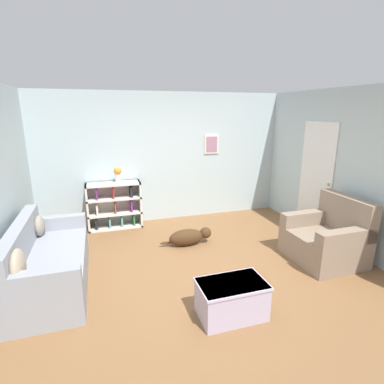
% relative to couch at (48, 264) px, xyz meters
% --- Properties ---
extents(ground_plane, '(14.00, 14.00, 0.00)m').
position_rel_couch_xyz_m(ground_plane, '(2.03, -0.13, -0.33)').
color(ground_plane, brown).
extents(wall_back, '(5.60, 0.13, 2.60)m').
position_rel_couch_xyz_m(wall_back, '(2.04, 2.12, 0.97)').
color(wall_back, silver).
rests_on(wall_back, ground_plane).
extents(wall_right, '(0.16, 5.00, 2.60)m').
position_rel_couch_xyz_m(wall_right, '(4.58, -0.12, 0.97)').
color(wall_right, silver).
rests_on(wall_right, ground_plane).
extents(couch, '(0.82, 1.87, 0.87)m').
position_rel_couch_xyz_m(couch, '(0.00, 0.00, 0.00)').
color(couch, '#9399A3').
rests_on(couch, ground_plane).
extents(bookshelf, '(1.02, 0.35, 0.90)m').
position_rel_couch_xyz_m(bookshelf, '(0.96, 1.89, 0.12)').
color(bookshelf, silver).
rests_on(bookshelf, ground_plane).
extents(recliner_chair, '(0.92, 1.00, 0.98)m').
position_rel_couch_xyz_m(recliner_chair, '(3.97, -0.47, 0.02)').
color(recliner_chair, gray).
rests_on(recliner_chair, ground_plane).
extents(coffee_table, '(0.75, 0.47, 0.42)m').
position_rel_couch_xyz_m(coffee_table, '(2.01, -1.25, -0.10)').
color(coffee_table, '#BCB2D1').
rests_on(coffee_table, ground_plane).
extents(dog, '(0.90, 0.26, 0.28)m').
position_rel_couch_xyz_m(dog, '(2.11, 0.66, -0.18)').
color(dog, '#472D19').
rests_on(dog, ground_plane).
extents(vase, '(0.15, 0.15, 0.30)m').
position_rel_couch_xyz_m(vase, '(1.06, 1.87, 0.75)').
color(vase, silver).
rests_on(vase, bookshelf).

